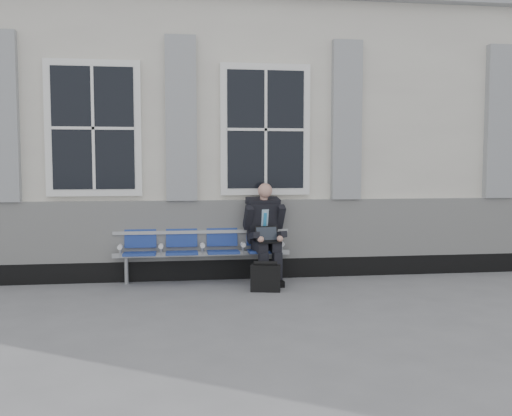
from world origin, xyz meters
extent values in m
plane|color=slate|center=(0.00, 0.00, 0.00)|extent=(70.00, 70.00, 0.00)
cube|color=silver|center=(0.00, 3.50, 2.10)|extent=(14.00, 4.00, 4.20)
cube|color=gray|center=(0.00, 3.50, 4.32)|extent=(14.40, 4.40, 0.24)
cube|color=black|center=(0.00, 1.47, 0.15)|extent=(14.00, 0.10, 0.30)
cube|color=silver|center=(0.00, 1.46, 0.75)|extent=(14.00, 0.08, 0.90)
cube|color=gray|center=(-3.40, 1.44, 2.40)|extent=(0.45, 0.14, 2.40)
cube|color=gray|center=(-0.90, 1.44, 2.40)|extent=(0.45, 0.14, 2.40)
cube|color=gray|center=(1.60, 1.44, 2.40)|extent=(0.45, 0.14, 2.40)
cube|color=gray|center=(4.10, 1.44, 2.40)|extent=(0.45, 0.14, 2.40)
cube|color=white|center=(-2.15, 1.46, 2.25)|extent=(1.35, 0.10, 1.95)
cube|color=black|center=(-2.15, 1.41, 2.25)|extent=(1.15, 0.02, 1.75)
cube|color=white|center=(0.35, 1.46, 2.25)|extent=(1.35, 0.10, 1.95)
cube|color=black|center=(0.35, 1.41, 2.25)|extent=(1.15, 0.02, 1.75)
cube|color=#9EA0A3|center=(-0.61, 1.30, 0.42)|extent=(2.60, 0.07, 0.07)
cube|color=#9EA0A3|center=(-0.61, 1.42, 0.73)|extent=(2.60, 0.05, 0.05)
cylinder|color=#9EA0A3|center=(-1.71, 1.30, 0.20)|extent=(0.06, 0.06, 0.39)
cylinder|color=#9EA0A3|center=(0.49, 1.30, 0.20)|extent=(0.06, 0.06, 0.39)
cube|color=navy|center=(-1.51, 1.22, 0.45)|extent=(0.46, 0.42, 0.07)
cube|color=navy|center=(-1.51, 1.43, 0.71)|extent=(0.46, 0.10, 0.40)
cube|color=navy|center=(-0.91, 1.22, 0.45)|extent=(0.46, 0.42, 0.07)
cube|color=navy|center=(-0.91, 1.43, 0.71)|extent=(0.46, 0.10, 0.40)
cube|color=navy|center=(-0.31, 1.22, 0.45)|extent=(0.46, 0.42, 0.07)
cube|color=navy|center=(-0.31, 1.43, 0.71)|extent=(0.46, 0.10, 0.40)
cube|color=navy|center=(0.29, 1.22, 0.45)|extent=(0.46, 0.42, 0.07)
cube|color=navy|center=(0.29, 1.43, 0.71)|extent=(0.46, 0.10, 0.40)
cylinder|color=white|center=(-1.79, 1.25, 0.55)|extent=(0.07, 0.12, 0.07)
cylinder|color=white|center=(-1.21, 1.25, 0.55)|extent=(0.07, 0.12, 0.07)
cylinder|color=white|center=(-0.61, 1.25, 0.55)|extent=(0.07, 0.12, 0.07)
cylinder|color=white|center=(-0.01, 1.25, 0.55)|extent=(0.07, 0.12, 0.07)
cylinder|color=white|center=(0.57, 1.25, 0.55)|extent=(0.07, 0.12, 0.07)
cube|color=black|center=(0.25, 0.82, 0.05)|extent=(0.14, 0.28, 0.09)
cube|color=black|center=(0.45, 0.85, 0.05)|extent=(0.14, 0.28, 0.09)
cube|color=black|center=(0.24, 0.88, 0.25)|extent=(0.14, 0.15, 0.47)
cube|color=black|center=(0.44, 0.91, 0.25)|extent=(0.14, 0.15, 0.47)
cube|color=black|center=(0.21, 1.11, 0.54)|extent=(0.20, 0.47, 0.14)
cube|color=black|center=(0.41, 1.13, 0.54)|extent=(0.20, 0.47, 0.14)
cube|color=black|center=(0.29, 1.32, 0.88)|extent=(0.47, 0.39, 0.64)
cube|color=#A5C6D9|center=(0.30, 1.20, 0.90)|extent=(0.11, 0.11, 0.36)
cube|color=#2A8CC7|center=(0.30, 1.19, 0.88)|extent=(0.06, 0.08, 0.30)
cube|color=black|center=(0.29, 1.29, 1.18)|extent=(0.51, 0.30, 0.15)
cylinder|color=tan|center=(0.30, 1.24, 1.25)|extent=(0.11, 0.11, 0.10)
sphere|color=tan|center=(0.31, 1.18, 1.35)|extent=(0.21, 0.21, 0.21)
cube|color=black|center=(0.06, 1.19, 0.96)|extent=(0.14, 0.30, 0.38)
cube|color=black|center=(0.54, 1.25, 0.96)|extent=(0.14, 0.30, 0.38)
cube|color=black|center=(0.12, 1.01, 0.71)|extent=(0.13, 0.32, 0.14)
cube|color=black|center=(0.52, 1.06, 0.71)|extent=(0.13, 0.32, 0.14)
sphere|color=tan|center=(0.20, 0.88, 0.67)|extent=(0.09, 0.09, 0.09)
sphere|color=tan|center=(0.48, 0.91, 0.67)|extent=(0.09, 0.09, 0.09)
cube|color=black|center=(0.33, 0.98, 0.62)|extent=(0.36, 0.27, 0.02)
cube|color=black|center=(0.32, 1.09, 0.73)|extent=(0.34, 0.13, 0.21)
cube|color=black|center=(0.32, 1.09, 0.73)|extent=(0.31, 0.11, 0.18)
cube|color=black|center=(0.22, 0.56, 0.18)|extent=(0.43, 0.25, 0.36)
cylinder|color=black|center=(0.22, 0.56, 0.38)|extent=(0.33, 0.13, 0.06)
camera|label=1|loc=(-0.96, -7.04, 1.75)|focal=40.00mm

